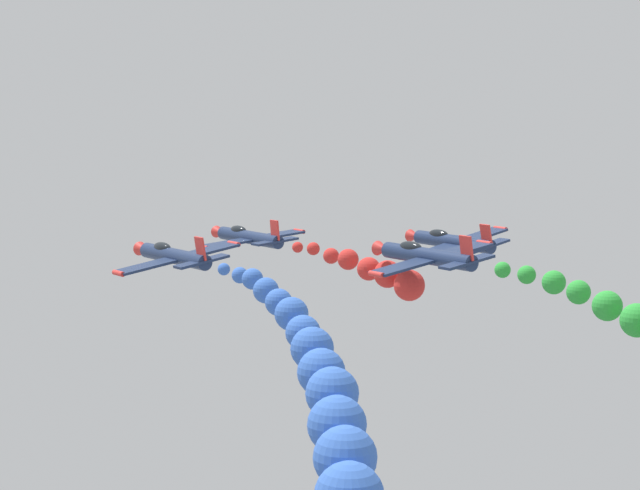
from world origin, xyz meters
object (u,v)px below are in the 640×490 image
at_px(airplane_right_inner, 452,241).
at_px(airplane_left_outer, 426,256).
at_px(airplane_left_inner, 174,256).
at_px(airplane_lead, 249,237).

xyz_separation_m(airplane_right_inner, airplane_left_outer, (-12.16, -12.11, 0.88)).
bearing_deg(airplane_left_inner, airplane_left_outer, -50.58).
distance_m(airplane_lead, airplane_right_inner, 16.95).
bearing_deg(airplane_lead, airplane_right_inner, -47.60).
xyz_separation_m(airplane_lead, airplane_right_inner, (11.43, -12.51, 0.10)).
distance_m(airplane_left_inner, airplane_left_outer, 18.26).
height_order(airplane_lead, airplane_left_outer, airplane_left_outer).
bearing_deg(airplane_left_inner, airplane_lead, 40.53).
xyz_separation_m(airplane_left_inner, airplane_right_inner, (23.74, -1.99, -0.23)).
height_order(airplane_lead, airplane_left_inner, airplane_left_inner).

